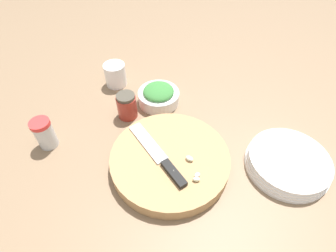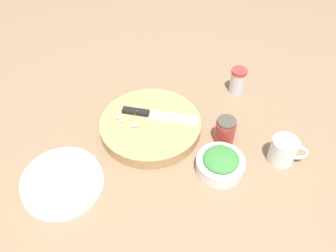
{
  "view_description": "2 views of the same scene",
  "coord_description": "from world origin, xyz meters",
  "px_view_note": "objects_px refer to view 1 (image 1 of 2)",
  "views": [
    {
      "loc": [
        0.32,
        -0.38,
        0.59
      ],
      "look_at": [
        0.03,
        -0.01,
        0.09
      ],
      "focal_mm": 28.0,
      "sensor_mm": 36.0,
      "label": 1
    },
    {
      "loc": [
        0.1,
        0.67,
        0.76
      ],
      "look_at": [
        0.02,
        -0.01,
        0.05
      ],
      "focal_mm": 35.0,
      "sensor_mm": 36.0,
      "label": 2
    }
  ],
  "objects_px": {
    "chef_knife": "(160,157)",
    "spice_jar": "(45,133)",
    "coffee_mug": "(115,74)",
    "herb_bowl": "(159,95)",
    "garlic_cloves": "(187,170)",
    "plate_stack": "(288,162)",
    "cutting_board": "(170,160)",
    "honey_jar": "(127,106)"
  },
  "relations": [
    {
      "from": "coffee_mug",
      "to": "plate_stack",
      "type": "height_order",
      "value": "coffee_mug"
    },
    {
      "from": "herb_bowl",
      "to": "garlic_cloves",
      "type": "bearing_deg",
      "value": -37.73
    },
    {
      "from": "cutting_board",
      "to": "chef_knife",
      "type": "relative_size",
      "value": 1.35
    },
    {
      "from": "chef_knife",
      "to": "plate_stack",
      "type": "bearing_deg",
      "value": -34.08
    },
    {
      "from": "herb_bowl",
      "to": "spice_jar",
      "type": "distance_m",
      "value": 0.36
    },
    {
      "from": "cutting_board",
      "to": "coffee_mug",
      "type": "xyz_separation_m",
      "value": [
        -0.37,
        0.16,
        0.02
      ]
    },
    {
      "from": "cutting_board",
      "to": "spice_jar",
      "type": "height_order",
      "value": "spice_jar"
    },
    {
      "from": "chef_knife",
      "to": "spice_jar",
      "type": "xyz_separation_m",
      "value": [
        -0.3,
        -0.14,
        0.0
      ]
    },
    {
      "from": "chef_knife",
      "to": "honey_jar",
      "type": "bearing_deg",
      "value": 84.68
    },
    {
      "from": "cutting_board",
      "to": "chef_knife",
      "type": "xyz_separation_m",
      "value": [
        -0.02,
        -0.02,
        0.02
      ]
    },
    {
      "from": "cutting_board",
      "to": "plate_stack",
      "type": "bearing_deg",
      "value": 35.96
    },
    {
      "from": "cutting_board",
      "to": "coffee_mug",
      "type": "relative_size",
      "value": 3.08
    },
    {
      "from": "cutting_board",
      "to": "herb_bowl",
      "type": "relative_size",
      "value": 2.3
    },
    {
      "from": "garlic_cloves",
      "to": "chef_knife",
      "type": "bearing_deg",
      "value": -172.77
    },
    {
      "from": "chef_knife",
      "to": "herb_bowl",
      "type": "relative_size",
      "value": 1.71
    },
    {
      "from": "chef_knife",
      "to": "spice_jar",
      "type": "distance_m",
      "value": 0.33
    },
    {
      "from": "chef_knife",
      "to": "cutting_board",
      "type": "bearing_deg",
      "value": -16.06
    },
    {
      "from": "herb_bowl",
      "to": "honey_jar",
      "type": "relative_size",
      "value": 1.64
    },
    {
      "from": "chef_knife",
      "to": "garlic_cloves",
      "type": "distance_m",
      "value": 0.08
    },
    {
      "from": "spice_jar",
      "to": "plate_stack",
      "type": "bearing_deg",
      "value": 30.82
    },
    {
      "from": "chef_knife",
      "to": "coffee_mug",
      "type": "xyz_separation_m",
      "value": [
        -0.35,
        0.18,
        -0.0
      ]
    },
    {
      "from": "cutting_board",
      "to": "chef_knife",
      "type": "bearing_deg",
      "value": -124.52
    },
    {
      "from": "chef_knife",
      "to": "spice_jar",
      "type": "height_order",
      "value": "spice_jar"
    },
    {
      "from": "garlic_cloves",
      "to": "plate_stack",
      "type": "xyz_separation_m",
      "value": [
        0.19,
        0.2,
        -0.02
      ]
    },
    {
      "from": "chef_knife",
      "to": "honey_jar",
      "type": "relative_size",
      "value": 2.81
    },
    {
      "from": "cutting_board",
      "to": "garlic_cloves",
      "type": "xyz_separation_m",
      "value": [
        0.06,
        -0.01,
        0.03
      ]
    },
    {
      "from": "herb_bowl",
      "to": "spice_jar",
      "type": "bearing_deg",
      "value": -112.07
    },
    {
      "from": "garlic_cloves",
      "to": "honey_jar",
      "type": "distance_m",
      "value": 0.29
    },
    {
      "from": "garlic_cloves",
      "to": "honey_jar",
      "type": "bearing_deg",
      "value": 164.12
    },
    {
      "from": "spice_jar",
      "to": "coffee_mug",
      "type": "xyz_separation_m",
      "value": [
        -0.05,
        0.32,
        -0.01
      ]
    },
    {
      "from": "garlic_cloves",
      "to": "plate_stack",
      "type": "height_order",
      "value": "garlic_cloves"
    },
    {
      "from": "spice_jar",
      "to": "plate_stack",
      "type": "height_order",
      "value": "spice_jar"
    },
    {
      "from": "chef_knife",
      "to": "garlic_cloves",
      "type": "height_order",
      "value": "same"
    },
    {
      "from": "cutting_board",
      "to": "herb_bowl",
      "type": "distance_m",
      "value": 0.26
    },
    {
      "from": "herb_bowl",
      "to": "coffee_mug",
      "type": "relative_size",
      "value": 1.34
    },
    {
      "from": "chef_knife",
      "to": "honey_jar",
      "type": "height_order",
      "value": "honey_jar"
    },
    {
      "from": "plate_stack",
      "to": "honey_jar",
      "type": "distance_m",
      "value": 0.49
    },
    {
      "from": "herb_bowl",
      "to": "coffee_mug",
      "type": "xyz_separation_m",
      "value": [
        -0.19,
        -0.01,
        0.01
      ]
    },
    {
      "from": "herb_bowl",
      "to": "plate_stack",
      "type": "distance_m",
      "value": 0.44
    },
    {
      "from": "garlic_cloves",
      "to": "honey_jar",
      "type": "relative_size",
      "value": 0.94
    },
    {
      "from": "herb_bowl",
      "to": "honey_jar",
      "type": "bearing_deg",
      "value": -109.11
    },
    {
      "from": "chef_knife",
      "to": "honey_jar",
      "type": "distance_m",
      "value": 0.22
    }
  ]
}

